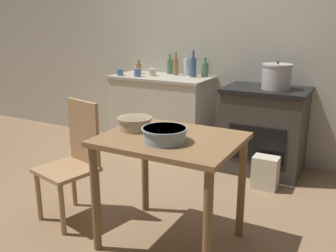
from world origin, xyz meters
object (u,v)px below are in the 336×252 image
(bottle_center_left, at_px, (205,69))
(bottle_center_right, at_px, (170,66))
(stove, at_px, (264,130))
(work_table, at_px, (171,155))
(stock_pot, at_px, (277,77))
(bottle_far_left, at_px, (193,67))
(flour_sack, at_px, (265,172))
(mixing_bowl_small, at_px, (165,134))
(chair, at_px, (74,159))
(cup_right, at_px, (152,72))
(cup_far_right, at_px, (120,72))
(mixing_bowl_large, at_px, (135,123))
(cup_mid_right, at_px, (137,73))
(bottle_left, at_px, (176,66))
(bottle_mid_left, at_px, (187,67))
(bottle_center, at_px, (139,68))

(bottle_center_left, relative_size, bottle_center_right, 0.92)
(stove, bearing_deg, work_table, -97.69)
(stock_pot, bearing_deg, bottle_far_left, 171.09)
(flour_sack, relative_size, bottle_center_left, 1.46)
(flour_sack, xyz_separation_m, mixing_bowl_small, (-0.36, -1.34, 0.69))
(flour_sack, xyz_separation_m, bottle_center_left, (-0.92, 0.65, 0.85))
(chair, relative_size, stock_pot, 3.23)
(bottle_center_left, height_order, cup_right, bottle_center_left)
(cup_far_right, bearing_deg, mixing_bowl_large, -51.56)
(chair, bearing_deg, cup_far_right, 125.26)
(flour_sack, xyz_separation_m, cup_far_right, (-1.83, 0.26, 0.81))
(chair, bearing_deg, mixing_bowl_small, 7.82)
(bottle_far_left, relative_size, cup_mid_right, 3.33)
(mixing_bowl_large, xyz_separation_m, bottle_left, (-0.58, 1.78, 0.18))
(bottle_mid_left, bearing_deg, cup_mid_right, -141.23)
(mixing_bowl_small, relative_size, bottle_center_right, 1.26)
(stock_pot, xyz_separation_m, cup_mid_right, (-1.55, -0.12, -0.05))
(bottle_center_right, bearing_deg, mixing_bowl_small, -62.84)
(bottle_left, relative_size, cup_right, 3.18)
(mixing_bowl_large, relative_size, cup_right, 2.96)
(cup_mid_right, distance_m, cup_far_right, 0.23)
(bottle_center_left, bearing_deg, cup_right, -156.74)
(cup_right, bearing_deg, cup_far_right, -156.02)
(cup_mid_right, bearing_deg, bottle_left, 42.47)
(stock_pot, xyz_separation_m, cup_right, (-1.43, 0.01, -0.05))
(stove, xyz_separation_m, bottle_mid_left, (-1.01, 0.21, 0.58))
(cup_right, bearing_deg, work_table, -55.86)
(bottle_far_left, relative_size, cup_far_right, 3.89)
(work_table, relative_size, flour_sack, 2.91)
(flour_sack, xyz_separation_m, bottle_center_right, (-1.38, 0.66, 0.86))
(stock_pot, distance_m, bottle_far_left, 0.99)
(mixing_bowl_large, relative_size, bottle_center_left, 1.15)
(chair, distance_m, bottle_far_left, 1.90)
(bottle_far_left, distance_m, cup_mid_right, 0.64)
(cup_far_right, bearing_deg, cup_mid_right, 6.29)
(cup_mid_right, bearing_deg, flour_sack, -9.93)
(cup_far_right, bearing_deg, chair, -68.09)
(bottle_far_left, bearing_deg, mixing_bowl_large, -78.83)
(bottle_center, distance_m, bottle_center_right, 0.38)
(stock_pot, distance_m, bottle_center_left, 0.91)
(stock_pot, relative_size, mixing_bowl_small, 0.99)
(bottle_center, bearing_deg, stove, -1.36)
(bottle_center_left, relative_size, cup_far_right, 2.81)
(cup_mid_right, relative_size, cup_right, 1.07)
(flour_sack, height_order, bottle_mid_left, bottle_mid_left)
(bottle_mid_left, relative_size, cup_far_right, 3.45)
(work_table, height_order, cup_far_right, cup_far_right)
(stove, xyz_separation_m, bottle_far_left, (-0.88, 0.11, 0.59))
(flour_sack, height_order, bottle_far_left, bottle_far_left)
(bottle_mid_left, xyz_separation_m, bottle_center_left, (0.23, 0.01, -0.02))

